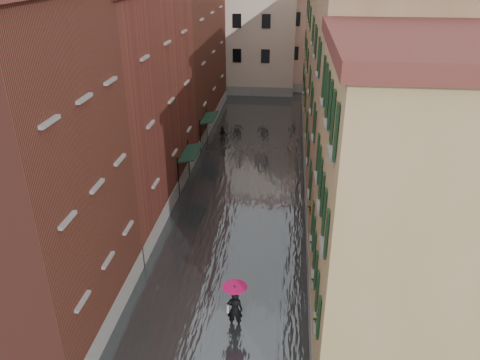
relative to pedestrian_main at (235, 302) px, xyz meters
The scene contains 15 objects.
ground 2.13m from the pedestrian_main, 122.76° to the left, with size 120.00×120.00×0.00m, color #4F4F51.
floodwater 14.51m from the pedestrian_main, 93.65° to the left, with size 10.00×60.00×0.20m, color #3E4245.
building_left_near 9.50m from the pedestrian_main, behind, with size 6.00×8.00×13.00m, color #5F2A1F.
building_left_mid 14.01m from the pedestrian_main, 127.21° to the left, with size 6.00×14.00×12.50m, color brown.
building_left_far 27.24m from the pedestrian_main, 107.30° to the left, with size 6.00×16.00×14.00m, color #5F2A1F.
building_right_near 7.57m from the pedestrian_main, ahead, with size 6.00×8.00×11.50m, color #A38A54.
building_right_mid 13.15m from the pedestrian_main, 59.77° to the left, with size 6.00×14.00×13.00m, color tan.
building_right_far 26.53m from the pedestrian_main, 76.56° to the left, with size 6.00×16.00×11.50m, color #A38A54.
building_end_cream 39.97m from the pedestrian_main, 95.68° to the left, with size 12.00×9.00×13.00m, color beige.
building_end_pink 42.01m from the pedestrian_main, 83.01° to the left, with size 10.00×9.00×12.00m, color #CFA791.
awning_near 13.36m from the pedestrian_main, 109.34° to the left, with size 1.09×3.13×2.80m.
awning_far 20.35m from the pedestrian_main, 102.53° to the left, with size 1.09×2.99×2.80m.
window_planters 3.95m from the pedestrian_main, 11.27° to the left, with size 0.59×8.42×0.84m.
pedestrian_main is the anchor object (origin of this frame).
pedestrian_far 21.07m from the pedestrian_main, 99.46° to the left, with size 0.72×0.56×1.49m, color black.
Camera 1 is at (2.76, -16.29, 13.99)m, focal length 35.00 mm.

